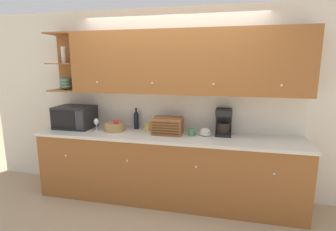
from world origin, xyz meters
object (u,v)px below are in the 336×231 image
Objects in this scene: coffee_maker at (224,121)px; bowl_stack_on_counter at (205,132)px; wine_glass at (96,122)px; wine_bottle at (136,119)px; bread_box at (168,126)px; mug_blue_second at (149,127)px; microwave at (75,117)px; mug at (192,132)px; fruit_basket at (115,127)px.

bowl_stack_on_counter is at bearing -152.83° from coffee_maker.
wine_bottle is (0.52, 0.21, 0.02)m from wine_glass.
wine_bottle reaches higher than bread_box.
wine_glass is 1.10× the size of bowl_stack_on_counter.
coffee_maker reaches higher than wine_glass.
mug_blue_second is 0.29× the size of coffee_maker.
wine_glass is 0.56× the size of wine_bottle.
microwave is at bearing 178.32° from bread_box.
mug_blue_second is 1.04m from coffee_maker.
mug is at bearing -158.29° from coffee_maker.
wine_glass is 0.74m from mug_blue_second.
mug is at bearing -166.03° from bowl_stack_on_counter.
bowl_stack_on_counter is (1.01, -0.16, -0.09)m from wine_bottle.
fruit_basket reaches higher than mug_blue_second.
wine_glass is at bearing -168.30° from mug_blue_second.
fruit_basket is at bearing 179.36° from mug.
bowl_stack_on_counter reaches higher than mug.
mug_blue_second is at bearing -16.36° from wine_bottle.
mug_blue_second reaches higher than mug.
mug_blue_second is at bearing 4.61° from microwave.
coffee_maker is at bearing -1.84° from wine_bottle.
wine_bottle is 3.01× the size of mug.
mug is (1.36, 0.01, -0.07)m from wine_glass.
mug is 0.29× the size of coffee_maker.
wine_glass is 0.56m from wine_bottle.
wine_bottle is (0.89, 0.15, -0.02)m from microwave.
mug is at bearing -13.47° from wine_bottle.
mug is 0.18m from bowl_stack_on_counter.
wine_bottle is 1.24m from coffee_maker.
microwave reaches higher than bowl_stack_on_counter.
fruit_basket is at bearing -178.57° from bowl_stack_on_counter.
microwave is 1.37× the size of bread_box.
wine_bottle is 0.78× the size of bread_box.
bread_box is at bearing -1.68° from microwave.
microwave reaches higher than wine_bottle.
bowl_stack_on_counter is (1.26, 0.03, -0.01)m from fruit_basket.
wine_bottle is at bearing 163.64° from mug_blue_second.
wine_bottle is 3.01× the size of mug_blue_second.
fruit_basket is at bearing 4.74° from wine_glass.
coffee_maker is at bearing 5.67° from fruit_basket.
wine_bottle is 1.97× the size of bowl_stack_on_counter.
bowl_stack_on_counter is (0.18, 0.04, -0.00)m from mug.
coffee_maker is (0.23, 0.12, 0.13)m from bowl_stack_on_counter.
fruit_basket reaches higher than mug.
bread_box is 1.13× the size of coffee_maker.
microwave reaches higher than fruit_basket.
fruit_basket is at bearing -174.33° from coffee_maker.
microwave is 0.91m from wine_bottle.
bread_box is at bearing -0.13° from fruit_basket.
bread_box is at bearing 1.13° from wine_glass.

